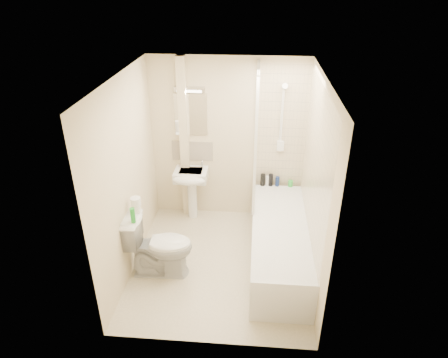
{
  "coord_description": "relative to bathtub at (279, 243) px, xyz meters",
  "views": [
    {
      "loc": [
        0.39,
        -4.05,
        3.38
      ],
      "look_at": [
        0.03,
        0.2,
        1.13
      ],
      "focal_mm": 32.0,
      "sensor_mm": 36.0,
      "label": 1
    }
  ],
  "objects": [
    {
      "name": "splashback",
      "position": [
        -1.27,
        1.12,
        0.74
      ],
      "size": [
        0.6,
        0.02,
        0.3
      ],
      "primitive_type": "cube",
      "color": "beige",
      "rests_on": "wall_back"
    },
    {
      "name": "wall_right",
      "position": [
        0.35,
        -0.12,
        0.91
      ],
      "size": [
        0.02,
        2.5,
        2.4
      ],
      "primitive_type": "cube",
      "color": "beige",
      "rests_on": "ground"
    },
    {
      "name": "tile_back",
      "position": [
        0.0,
        1.12,
        1.14
      ],
      "size": [
        0.7,
        0.01,
        1.75
      ],
      "primitive_type": "cube",
      "color": "beige",
      "rests_on": "wall_back"
    },
    {
      "name": "shower_fixture",
      "position": [
        -0.0,
        1.08,
        1.26
      ],
      "size": [
        0.1,
        0.16,
        0.99
      ],
      "color": "white",
      "rests_on": "wall_back"
    },
    {
      "name": "toilet_roll_upper",
      "position": [
        -1.74,
        -0.23,
        0.67
      ],
      "size": [
        0.12,
        0.12,
        0.09
      ],
      "primitive_type": "cylinder",
      "color": "white",
      "rests_on": "toilet_roll_lower"
    },
    {
      "name": "bottle_blue",
      "position": [
        -0.01,
        1.04,
        0.33
      ],
      "size": [
        0.06,
        0.06,
        0.15
      ],
      "primitive_type": "cylinder",
      "color": "navy",
      "rests_on": "bathtub"
    },
    {
      "name": "mirror",
      "position": [
        -1.27,
        1.12,
        1.29
      ],
      "size": [
        0.46,
        0.01,
        0.6
      ],
      "primitive_type": "cube",
      "color": "white",
      "rests_on": "wall_back"
    },
    {
      "name": "floor",
      "position": [
        -0.75,
        -0.12,
        -0.29
      ],
      "size": [
        2.5,
        2.5,
        0.0
      ],
      "primitive_type": "plane",
      "color": "beige",
      "rests_on": "ground"
    },
    {
      "name": "strip_light",
      "position": [
        -1.27,
        1.1,
        1.66
      ],
      "size": [
        0.42,
        0.07,
        0.07
      ],
      "primitive_type": "cube",
      "color": "silver",
      "rests_on": "wall_back"
    },
    {
      "name": "bottle_black_b",
      "position": [
        -0.11,
        1.04,
        0.35
      ],
      "size": [
        0.06,
        0.06,
        0.18
      ],
      "primitive_type": "cylinder",
      "color": "black",
      "rests_on": "bathtub"
    },
    {
      "name": "bottle_white_a",
      "position": [
        -0.16,
        1.04,
        0.34
      ],
      "size": [
        0.05,
        0.05,
        0.15
      ],
      "primitive_type": "cylinder",
      "color": "white",
      "rests_on": "bathtub"
    },
    {
      "name": "pedestal_sink",
      "position": [
        -1.27,
        0.9,
        0.36
      ],
      "size": [
        0.48,
        0.45,
        0.92
      ],
      "color": "white",
      "rests_on": "ground"
    },
    {
      "name": "ceiling",
      "position": [
        -0.75,
        -0.12,
        2.11
      ],
      "size": [
        2.2,
        2.5,
        0.02
      ],
      "primitive_type": "cube",
      "color": "white",
      "rests_on": "wall_back"
    },
    {
      "name": "wall_back",
      "position": [
        -0.75,
        1.13,
        0.91
      ],
      "size": [
        2.2,
        0.02,
        2.4
      ],
      "primitive_type": "cube",
      "color": "beige",
      "rests_on": "ground"
    },
    {
      "name": "pipe_boxing",
      "position": [
        -1.37,
        1.07,
        0.91
      ],
      "size": [
        0.12,
        0.12,
        2.4
      ],
      "primitive_type": "cube",
      "color": "beige",
      "rests_on": "ground"
    },
    {
      "name": "toilet_roll_lower",
      "position": [
        -1.74,
        -0.23,
        0.57
      ],
      "size": [
        0.1,
        0.1,
        0.09
      ],
      "primitive_type": "cylinder",
      "color": "white",
      "rests_on": "toilet"
    },
    {
      "name": "toilet",
      "position": [
        -1.47,
        -0.33,
        0.12
      ],
      "size": [
        0.53,
        0.84,
        0.81
      ],
      "primitive_type": "imported",
      "rotation": [
        0.0,
        0.0,
        1.62
      ],
      "color": "white",
      "rests_on": "ground"
    },
    {
      "name": "shower_screen",
      "position": [
        -0.35,
        0.68,
        1.16
      ],
      "size": [
        0.04,
        0.92,
        1.8
      ],
      "color": "white",
      "rests_on": "bathtub"
    },
    {
      "name": "green_bottle",
      "position": [
        -1.71,
        -0.46,
        0.62
      ],
      "size": [
        0.05,
        0.05,
        0.18
      ],
      "primitive_type": "cylinder",
      "color": "green",
      "rests_on": "toilet"
    },
    {
      "name": "tile_right",
      "position": [
        0.34,
        0.0,
        1.14
      ],
      "size": [
        0.01,
        2.1,
        1.75
      ],
      "primitive_type": "cube",
      "color": "beige",
      "rests_on": "wall_right"
    },
    {
      "name": "bathtub",
      "position": [
        0.0,
        0.0,
        0.0
      ],
      "size": [
        0.7,
        2.1,
        0.55
      ],
      "color": "white",
      "rests_on": "ground"
    },
    {
      "name": "bottle_black_a",
      "position": [
        -0.22,
        1.04,
        0.35
      ],
      "size": [
        0.07,
        0.07,
        0.18
      ],
      "primitive_type": "cylinder",
      "color": "black",
      "rests_on": "bathtub"
    },
    {
      "name": "bottle_green",
      "position": [
        0.18,
        1.04,
        0.31
      ],
      "size": [
        0.07,
        0.07,
        0.09
      ],
      "primitive_type": "cylinder",
      "color": "green",
      "rests_on": "bathtub"
    },
    {
      "name": "wall_left",
      "position": [
        -1.85,
        -0.12,
        0.91
      ],
      "size": [
        0.02,
        2.5,
        2.4
      ],
      "primitive_type": "cube",
      "color": "beige",
      "rests_on": "ground"
    }
  ]
}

